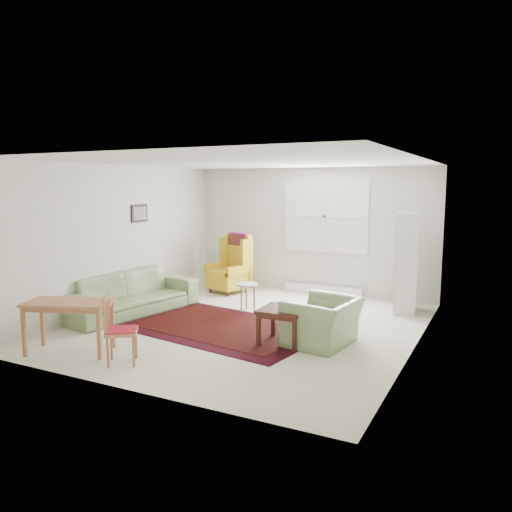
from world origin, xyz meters
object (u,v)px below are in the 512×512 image
at_px(desk, 69,327).
at_px(desk_chair, 122,330).
at_px(armchair, 323,317).
at_px(wingback_chair, 228,263).
at_px(coffee_table, 283,326).
at_px(cabinet, 406,262).
at_px(sofa, 130,286).
at_px(stool, 247,297).

xyz_separation_m(desk, desk_chair, (0.88, -0.01, 0.08)).
distance_m(armchair, wingback_chair, 3.65).
bearing_deg(armchair, coffee_table, -59.81).
relative_size(wingback_chair, cabinet, 0.70).
bearing_deg(sofa, cabinet, -51.09).
relative_size(cabinet, desk, 1.59).
height_order(armchair, wingback_chair, wingback_chair).
xyz_separation_m(coffee_table, desk, (-2.33, -1.57, 0.09)).
height_order(coffee_table, desk, desk).
distance_m(stool, desk_chair, 2.96).
height_order(sofa, desk, sofa).
distance_m(desk, desk_chair, 0.89).
xyz_separation_m(coffee_table, stool, (-1.28, 1.37, -0.01)).
bearing_deg(desk, cabinet, 50.04).
bearing_deg(sofa, stool, -47.86).
bearing_deg(desk_chair, cabinet, -66.93).
height_order(sofa, wingback_chair, wingback_chair).
bearing_deg(armchair, wingback_chair, -121.92).
bearing_deg(stool, desk, -109.61).
relative_size(armchair, cabinet, 0.58).
height_order(armchair, coffee_table, armchair).
bearing_deg(cabinet, desk, -140.51).
bearing_deg(stool, coffee_table, -47.01).
relative_size(sofa, armchair, 2.41).
height_order(wingback_chair, stool, wingback_chair).
xyz_separation_m(wingback_chair, desk, (-0.01, -4.09, -0.26)).
xyz_separation_m(armchair, cabinet, (0.65, 2.37, 0.47)).
height_order(stool, desk_chair, desk_chair).
bearing_deg(wingback_chair, desk_chair, -61.57).
bearing_deg(coffee_table, sofa, 173.71).
height_order(sofa, desk_chair, sofa).
relative_size(wingback_chair, coffee_table, 1.96).
relative_size(stool, desk, 0.45).
relative_size(coffee_table, cabinet, 0.36).
xyz_separation_m(sofa, wingback_chair, (0.64, 2.19, 0.12)).
height_order(desk, desk_chair, desk_chair).
bearing_deg(armchair, desk, -50.38).
bearing_deg(sofa, armchair, -81.77).
bearing_deg(desk, armchair, 32.23).
xyz_separation_m(wingback_chair, cabinet, (3.47, 0.06, 0.25)).
bearing_deg(desk, stool, 70.39).
bearing_deg(wingback_chair, coffee_table, -30.94).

